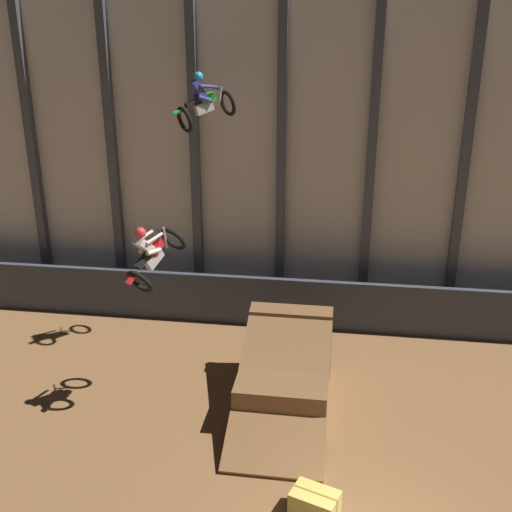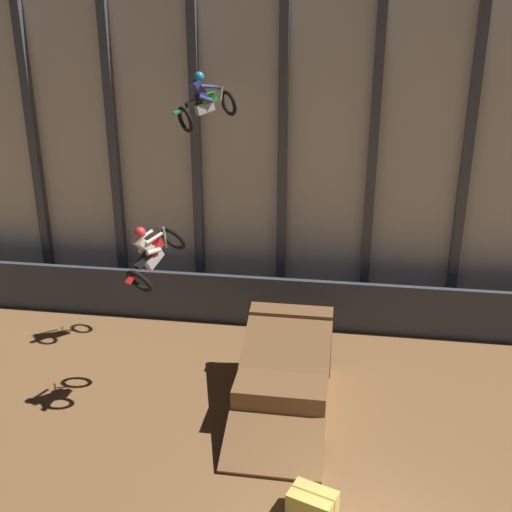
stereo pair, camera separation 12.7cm
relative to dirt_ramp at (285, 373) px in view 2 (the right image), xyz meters
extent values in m
cube|color=beige|center=(2.02, 5.36, 4.47)|extent=(32.00, 0.12, 10.33)
cube|color=#3D424C|center=(-9.03, 5.16, 4.47)|extent=(0.28, 0.28, 10.33)
cube|color=#3D424C|center=(-6.27, 5.16, 4.47)|extent=(0.28, 0.28, 10.33)
cube|color=#3D424C|center=(-3.51, 5.16, 4.47)|extent=(0.28, 0.28, 10.33)
cube|color=#3D424C|center=(-0.74, 5.16, 4.47)|extent=(0.28, 0.28, 10.33)
cube|color=#3D424C|center=(2.02, 5.16, 4.47)|extent=(0.28, 0.28, 10.33)
cube|color=#3D424C|center=(4.78, 5.16, 4.47)|extent=(0.28, 0.28, 10.33)
cube|color=#383D47|center=(2.02, 3.99, 0.13)|extent=(31.36, 0.20, 1.64)
cube|color=brown|center=(0.00, -0.11, -0.13)|extent=(2.20, 3.25, 1.12)
cube|color=brown|center=(0.00, 1.27, 0.24)|extent=(2.24, 0.50, 1.87)
cube|color=brown|center=(0.00, -0.80, 0.24)|extent=(2.24, 4.72, 2.05)
torus|color=black|center=(-2.85, 0.13, 3.45)|extent=(0.87, 0.75, 0.68)
torus|color=black|center=(-3.40, -0.93, 2.73)|extent=(0.87, 0.75, 0.68)
cube|color=#B7B7BC|center=(-3.17, -0.49, 3.17)|extent=(0.43, 0.61, 0.51)
cube|color=red|center=(-3.15, -0.45, 3.43)|extent=(0.41, 0.54, 0.43)
cube|color=black|center=(-3.32, -0.77, 3.24)|extent=(0.39, 0.55, 0.39)
cube|color=red|center=(-3.50, -1.13, 2.90)|extent=(0.28, 0.37, 0.24)
cylinder|color=#B7B7BC|center=(-2.98, -0.11, 3.57)|extent=(0.12, 0.15, 0.55)
cylinder|color=black|center=(-3.05, -0.25, 3.75)|extent=(0.38, 0.58, 0.04)
cube|color=silver|center=(-3.30, -0.75, 3.58)|extent=(0.48, 0.57, 0.46)
sphere|color=red|center=(-3.34, -0.82, 3.90)|extent=(0.39, 0.44, 0.36)
cylinder|color=silver|center=(-3.33, -0.53, 3.39)|extent=(0.29, 0.43, 0.14)
cylinder|color=silver|center=(-3.11, -0.63, 3.39)|extent=(0.29, 0.43, 0.14)
cylinder|color=silver|center=(-3.36, -0.50, 3.72)|extent=(0.31, 0.50, 0.18)
cylinder|color=silver|center=(-3.07, -0.64, 3.72)|extent=(0.31, 0.50, 0.18)
torus|color=black|center=(-2.08, 3.42, 6.38)|extent=(0.70, 0.74, 0.73)
torus|color=black|center=(-3.09, 2.51, 6.03)|extent=(0.70, 0.74, 0.73)
cube|color=#B7B7BC|center=(-2.64, 2.91, 6.31)|extent=(0.55, 0.52, 0.40)
cube|color=green|center=(-2.56, 2.99, 6.54)|extent=(0.49, 0.47, 0.34)
cube|color=black|center=(-2.85, 2.72, 6.46)|extent=(0.53, 0.50, 0.26)
cube|color=green|center=(-3.21, 2.40, 6.26)|extent=(0.36, 0.35, 0.15)
cylinder|color=#B7B7BC|center=(-2.25, 3.26, 6.57)|extent=(0.13, 0.13, 0.55)
cylinder|color=black|center=(-2.33, 3.19, 6.79)|extent=(0.34, 0.60, 0.04)
cube|color=navy|center=(-2.75, 2.81, 6.79)|extent=(0.50, 0.49, 0.52)
sphere|color=#2393CC|center=(-2.74, 2.82, 7.12)|extent=(0.41, 0.41, 0.32)
cylinder|color=navy|center=(-2.74, 2.98, 6.55)|extent=(0.39, 0.37, 0.25)
cylinder|color=navy|center=(-2.58, 2.80, 6.55)|extent=(0.39, 0.37, 0.25)
cylinder|color=navy|center=(-2.69, 3.08, 6.86)|extent=(0.44, 0.41, 0.13)
cylinder|color=navy|center=(-2.48, 2.84, 6.86)|extent=(0.44, 0.41, 0.13)
cube|color=#CCB751|center=(0.98, -4.04, -0.41)|extent=(1.05, 0.86, 0.56)
cube|color=#996623|center=(0.98, -4.04, -0.41)|extent=(0.87, 0.34, 0.57)
camera|label=1|loc=(1.20, -13.34, 8.19)|focal=42.00mm
camera|label=2|loc=(1.33, -13.32, 8.19)|focal=42.00mm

